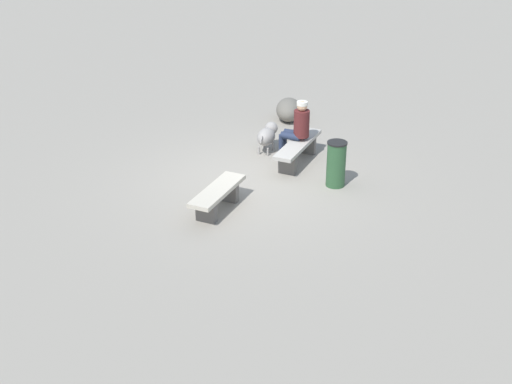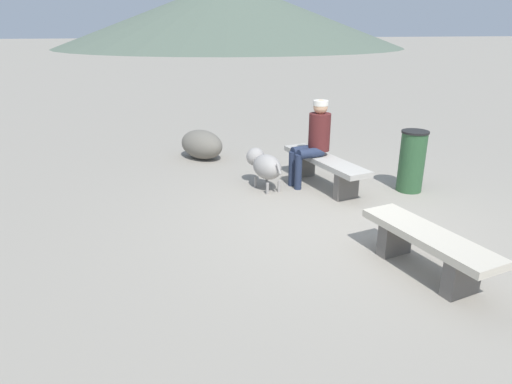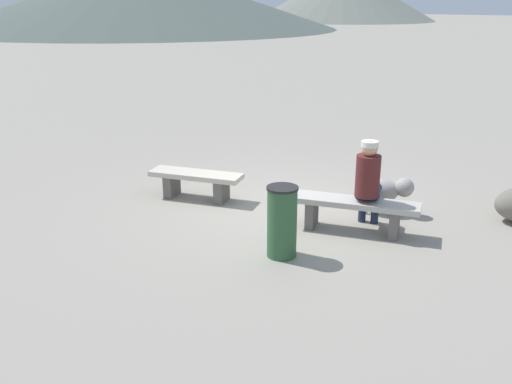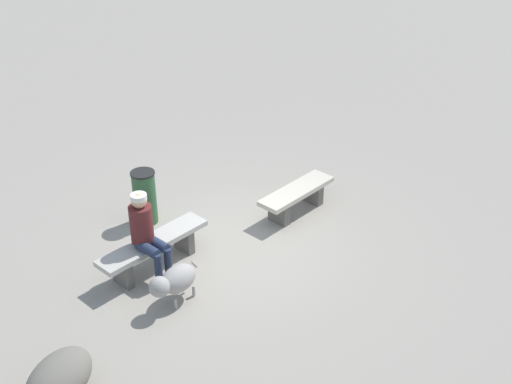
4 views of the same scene
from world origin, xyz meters
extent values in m
cube|color=gray|center=(0.00, 0.00, -0.03)|extent=(210.00, 210.00, 0.06)
cube|color=#605B56|center=(-1.84, -0.40, 0.18)|extent=(0.22, 0.39, 0.37)
cube|color=#605B56|center=(-0.98, -0.21, 0.18)|extent=(0.22, 0.39, 0.37)
cube|color=beige|center=(-1.41, -0.30, 0.40)|extent=(1.57, 0.74, 0.08)
cube|color=#605B56|center=(0.70, -0.39, 0.20)|extent=(0.19, 0.38, 0.39)
cube|color=#605B56|center=(1.82, -0.14, 0.20)|extent=(0.19, 0.38, 0.39)
cube|color=#B2ADA3|center=(1.26, -0.27, 0.43)|extent=(1.86, 0.78, 0.08)
cylinder|color=#511E1E|center=(1.43, -0.23, 0.83)|extent=(0.33, 0.33, 0.57)
sphere|color=#D8A87F|center=(1.43, -0.23, 1.21)|extent=(0.22, 0.22, 0.22)
cylinder|color=silver|center=(1.43, -0.23, 1.27)|extent=(0.23, 0.23, 0.08)
cylinder|color=#232D47|center=(1.47, -0.01, 0.54)|extent=(0.24, 0.44, 0.15)
cylinder|color=#232D47|center=(1.42, 0.20, 0.27)|extent=(0.11, 0.11, 0.54)
cylinder|color=#232D47|center=(1.29, -0.05, 0.54)|extent=(0.24, 0.44, 0.15)
cylinder|color=#232D47|center=(1.25, 0.15, 0.27)|extent=(0.11, 0.11, 0.54)
ellipsoid|color=gray|center=(1.34, 0.62, 0.36)|extent=(0.64, 0.52, 0.37)
sphere|color=gray|center=(1.67, 0.72, 0.43)|extent=(0.29, 0.29, 0.29)
cylinder|color=gray|center=(1.48, 0.77, 0.09)|extent=(0.04, 0.04, 0.17)
cylinder|color=gray|center=(1.54, 0.57, 0.09)|extent=(0.04, 0.04, 0.17)
cylinder|color=gray|center=(1.14, 0.66, 0.09)|extent=(0.04, 0.04, 0.17)
cylinder|color=gray|center=(1.20, 0.47, 0.09)|extent=(0.04, 0.04, 0.17)
cylinder|color=gray|center=(1.03, 0.53, 0.42)|extent=(0.12, 0.06, 0.15)
cylinder|color=#2D5633|center=(0.80, -1.47, 0.45)|extent=(0.37, 0.37, 0.89)
cylinder|color=black|center=(0.80, -1.47, 0.91)|extent=(0.40, 0.40, 0.03)
ellipsoid|color=#6B665B|center=(3.30, 1.37, 0.27)|extent=(1.13, 1.02, 0.54)
camera|label=1|loc=(-9.88, -7.55, 5.88)|focal=48.05mm
camera|label=2|loc=(-4.89, 2.27, 2.34)|focal=31.36mm
camera|label=3|loc=(3.90, -7.22, 3.11)|focal=39.70mm
camera|label=4|loc=(4.53, 7.07, 5.80)|focal=45.88mm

